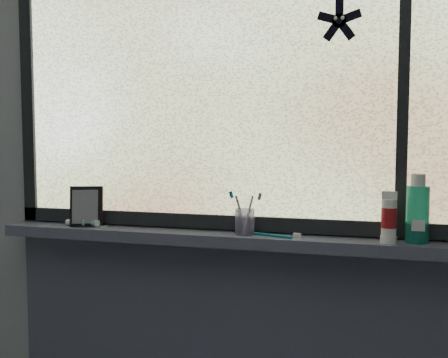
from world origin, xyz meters
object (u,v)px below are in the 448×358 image
at_px(vanity_mirror, 87,206).
at_px(cream_tube, 389,215).
at_px(mouthwash_bottle, 417,208).
at_px(toothbrush_cup, 245,222).

xyz_separation_m(vanity_mirror, cream_tube, (1.06, -0.02, 0.01)).
distance_m(mouthwash_bottle, cream_tube, 0.09).
bearing_deg(cream_tube, vanity_mirror, 179.18).
distance_m(vanity_mirror, toothbrush_cup, 0.60).
height_order(mouthwash_bottle, cream_tube, mouthwash_bottle).
relative_size(toothbrush_cup, cream_tube, 0.75).
xyz_separation_m(mouthwash_bottle, cream_tube, (-0.08, -0.03, -0.02)).
bearing_deg(toothbrush_cup, cream_tube, -2.04).
xyz_separation_m(vanity_mirror, mouthwash_bottle, (1.15, 0.01, 0.03)).
xyz_separation_m(toothbrush_cup, mouthwash_bottle, (0.55, 0.01, 0.06)).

